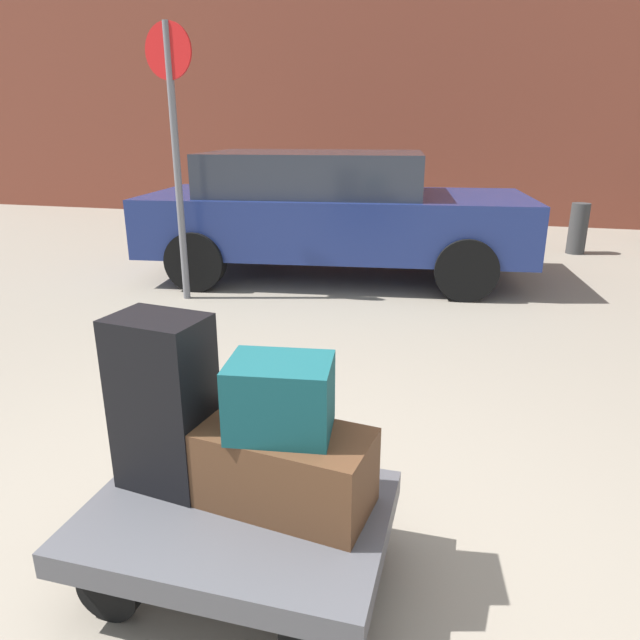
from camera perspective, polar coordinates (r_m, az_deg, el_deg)
ground_plane at (r=2.48m, az=-7.93°, el=-24.37°), size 60.00×60.00×0.00m
luggage_cart at (r=2.31m, az=-8.24°, el=-19.50°), size 1.12×0.80×0.34m
duffel_bag_brown_rear_left at (r=2.19m, az=-3.80°, el=-14.40°), size 0.69×0.40×0.30m
suitcase_black_front_left at (r=2.30m, az=-15.26°, el=-7.92°), size 0.38×0.29×0.69m
duffel_bag_teal_topmost_pile at (r=2.05m, az=-3.97°, el=-7.66°), size 0.40×0.32×0.27m
parked_car at (r=6.76m, az=1.06°, el=10.77°), size 4.50×2.35×1.42m
bollard_kerb_near at (r=8.81m, az=24.27°, el=8.29°), size 0.25×0.25×0.70m
no_parking_sign at (r=5.88m, az=-14.24°, el=17.19°), size 0.50×0.08×2.59m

